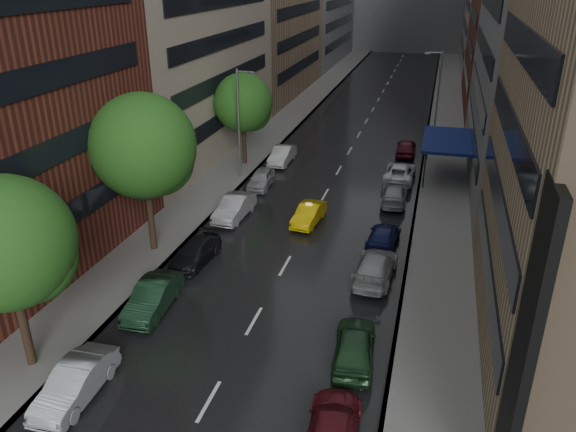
# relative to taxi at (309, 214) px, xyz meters

# --- Properties ---
(road) EXTENTS (14.00, 140.00, 0.01)m
(road) POSITION_rel_taxi_xyz_m (0.04, 27.59, -0.68)
(road) COLOR black
(road) RESTS_ON ground
(sidewalk_left) EXTENTS (4.00, 140.00, 0.15)m
(sidewalk_left) POSITION_rel_taxi_xyz_m (-8.96, 27.59, -0.61)
(sidewalk_left) COLOR gray
(sidewalk_left) RESTS_ON ground
(sidewalk_right) EXTENTS (4.00, 140.00, 0.15)m
(sidewalk_right) POSITION_rel_taxi_xyz_m (9.04, 27.59, -0.61)
(sidewalk_right) COLOR gray
(sidewalk_right) RESTS_ON ground
(tree_near) EXTENTS (5.68, 5.68, 9.06)m
(tree_near) POSITION_rel_taxi_xyz_m (-8.56, -18.32, 5.52)
(tree_near) COLOR #382619
(tree_near) RESTS_ON ground
(tree_mid) EXTENTS (6.29, 6.29, 10.03)m
(tree_mid) POSITION_rel_taxi_xyz_m (-8.56, -6.60, 6.19)
(tree_mid) COLOR #382619
(tree_mid) RESTS_ON ground
(tree_far) EXTENTS (5.18, 5.18, 8.25)m
(tree_far) POSITION_rel_taxi_xyz_m (-8.56, 11.02, 4.96)
(tree_far) COLOR #382619
(tree_far) RESTS_ON ground
(taxi) EXTENTS (1.85, 4.26, 1.36)m
(taxi) POSITION_rel_taxi_xyz_m (0.00, 0.00, 0.00)
(taxi) COLOR yellow
(taxi) RESTS_ON ground
(parked_cars_left) EXTENTS (2.23, 36.50, 1.58)m
(parked_cars_left) POSITION_rel_taxi_xyz_m (-5.36, -3.97, 0.07)
(parked_cars_left) COLOR #9EA2A7
(parked_cars_left) RESTS_ON ground
(parked_cars_right) EXTENTS (2.54, 41.69, 1.57)m
(parked_cars_right) POSITION_rel_taxi_xyz_m (5.44, -1.06, 0.05)
(parked_cars_right) COLOR #571119
(parked_cars_right) RESTS_ON ground
(street_lamp_left) EXTENTS (1.74, 0.22, 9.00)m
(street_lamp_left) POSITION_rel_taxi_xyz_m (-7.68, 7.59, 4.21)
(street_lamp_left) COLOR gray
(street_lamp_left) RESTS_ON sidewalk_left
(street_lamp_right) EXTENTS (1.74, 0.22, 9.00)m
(street_lamp_right) POSITION_rel_taxi_xyz_m (7.76, 22.59, 4.21)
(street_lamp_right) COLOR gray
(street_lamp_right) RESTS_ON sidewalk_right
(awning) EXTENTS (4.00, 8.00, 3.12)m
(awning) POSITION_rel_taxi_xyz_m (9.02, 12.59, 2.45)
(awning) COLOR navy
(awning) RESTS_ON sidewalk_right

